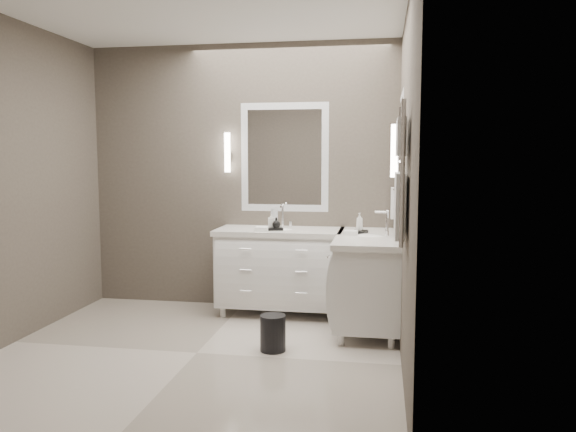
% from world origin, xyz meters
% --- Properties ---
extents(floor, '(3.20, 3.00, 0.01)m').
position_xyz_m(floor, '(0.00, 0.00, -0.01)').
color(floor, beige).
rests_on(floor, ground).
extents(ceiling, '(3.20, 3.00, 0.01)m').
position_xyz_m(ceiling, '(0.00, 0.00, 2.71)').
color(ceiling, white).
rests_on(ceiling, wall_back).
extents(wall_back, '(3.20, 0.01, 2.70)m').
position_xyz_m(wall_back, '(0.00, 1.50, 1.35)').
color(wall_back, '#4D453D').
rests_on(wall_back, floor).
extents(wall_front, '(3.20, 0.01, 2.70)m').
position_xyz_m(wall_front, '(0.00, -1.50, 1.35)').
color(wall_front, '#4D453D').
rests_on(wall_front, floor).
extents(wall_left, '(0.01, 3.00, 2.70)m').
position_xyz_m(wall_left, '(-1.60, 0.00, 1.35)').
color(wall_left, '#4D453D').
rests_on(wall_left, floor).
extents(wall_right, '(0.01, 3.00, 2.70)m').
position_xyz_m(wall_right, '(1.60, 0.00, 1.35)').
color(wall_right, '#4D453D').
rests_on(wall_right, floor).
extents(vanity_back, '(1.24, 0.59, 0.97)m').
position_xyz_m(vanity_back, '(0.45, 1.23, 0.49)').
color(vanity_back, white).
rests_on(vanity_back, floor).
extents(vanity_right, '(0.59, 1.24, 0.97)m').
position_xyz_m(vanity_right, '(1.33, 0.90, 0.49)').
color(vanity_right, white).
rests_on(vanity_right, floor).
extents(mirror_back, '(0.90, 0.02, 1.10)m').
position_xyz_m(mirror_back, '(0.45, 1.49, 1.55)').
color(mirror_back, white).
rests_on(mirror_back, wall_back).
extents(mirror_right, '(0.02, 0.90, 1.10)m').
position_xyz_m(mirror_right, '(1.59, 0.80, 1.55)').
color(mirror_right, white).
rests_on(mirror_right, wall_right).
extents(sconce_back, '(0.06, 0.06, 0.40)m').
position_xyz_m(sconce_back, '(-0.13, 1.43, 1.59)').
color(sconce_back, white).
rests_on(sconce_back, wall_back).
extents(sconce_right, '(0.06, 0.06, 0.40)m').
position_xyz_m(sconce_right, '(1.53, 0.22, 1.59)').
color(sconce_right, white).
rests_on(sconce_right, wall_right).
extents(towel_bar_corner, '(0.03, 0.22, 0.30)m').
position_xyz_m(towel_bar_corner, '(1.54, 1.36, 1.12)').
color(towel_bar_corner, white).
rests_on(towel_bar_corner, wall_right).
extents(towel_ladder, '(0.06, 0.58, 0.90)m').
position_xyz_m(towel_ladder, '(1.55, -0.40, 1.39)').
color(towel_ladder, white).
rests_on(towel_ladder, wall_right).
extents(waste_bin, '(0.26, 0.26, 0.29)m').
position_xyz_m(waste_bin, '(0.59, 0.15, 0.15)').
color(waste_bin, black).
rests_on(waste_bin, floor).
extents(amenity_tray_back, '(0.20, 0.17, 0.02)m').
position_xyz_m(amenity_tray_back, '(0.41, 1.14, 0.86)').
color(amenity_tray_back, black).
rests_on(amenity_tray_back, vanity_back).
extents(amenity_tray_right, '(0.16, 0.19, 0.03)m').
position_xyz_m(amenity_tray_right, '(1.23, 1.04, 0.86)').
color(amenity_tray_right, black).
rests_on(amenity_tray_right, vanity_right).
extents(water_bottle, '(0.07, 0.07, 0.20)m').
position_xyz_m(water_bottle, '(0.39, 1.25, 0.95)').
color(water_bottle, silver).
rests_on(water_bottle, vanity_back).
extents(soap_bottle_a, '(0.07, 0.08, 0.14)m').
position_xyz_m(soap_bottle_a, '(0.38, 1.16, 0.94)').
color(soap_bottle_a, white).
rests_on(soap_bottle_a, amenity_tray_back).
extents(soap_bottle_b, '(0.10, 0.10, 0.10)m').
position_xyz_m(soap_bottle_b, '(0.44, 1.11, 0.92)').
color(soap_bottle_b, black).
rests_on(soap_bottle_b, amenity_tray_back).
extents(soap_bottle_c, '(0.08, 0.08, 0.16)m').
position_xyz_m(soap_bottle_c, '(1.23, 1.04, 0.96)').
color(soap_bottle_c, white).
rests_on(soap_bottle_c, amenity_tray_right).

